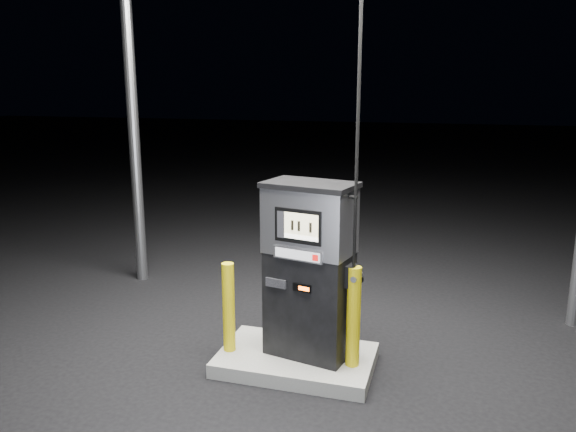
# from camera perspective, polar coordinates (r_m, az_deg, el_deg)

# --- Properties ---
(ground) EXTENTS (80.00, 80.00, 0.00)m
(ground) POSITION_cam_1_polar(r_m,az_deg,el_deg) (6.11, 0.83, -15.03)
(ground) COLOR black
(ground) RESTS_ON ground
(pump_island) EXTENTS (1.60, 1.00, 0.15)m
(pump_island) POSITION_cam_1_polar(r_m,az_deg,el_deg) (6.08, 0.83, -14.41)
(pump_island) COLOR slate
(pump_island) RESTS_ON ground
(fuel_dispenser) EXTENTS (1.04, 0.71, 3.76)m
(fuel_dispenser) POSITION_cam_1_polar(r_m,az_deg,el_deg) (5.70, 2.21, -5.34)
(fuel_dispenser) COLOR black
(fuel_dispenser) RESTS_ON pump_island
(bollard_left) EXTENTS (0.14, 0.14, 0.96)m
(bollard_left) POSITION_cam_1_polar(r_m,az_deg,el_deg) (5.96, -6.05, -9.21)
(bollard_left) COLOR #CFBA0B
(bollard_left) RESTS_ON pump_island
(bollard_right) EXTENTS (0.16, 0.16, 1.03)m
(bollard_right) POSITION_cam_1_polar(r_m,az_deg,el_deg) (5.64, 6.66, -10.14)
(bollard_right) COLOR #CFBA0B
(bollard_right) RESTS_ON pump_island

